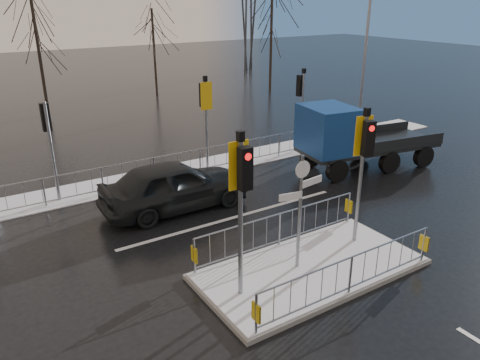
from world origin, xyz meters
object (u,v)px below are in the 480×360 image
car_far_lane (175,185)px  flatbed_truck (345,136)px  traffic_island (311,258)px  street_lamp_right (367,48)px

car_far_lane → flatbed_truck: (7.42, -0.36, 0.63)m
car_far_lane → flatbed_truck: bearing=-92.0°
traffic_island → car_far_lane: bearing=103.3°
traffic_island → flatbed_truck: bearing=39.8°
car_far_lane → flatbed_truck: 7.46m
flatbed_truck → traffic_island: bearing=-140.2°
flatbed_truck → street_lamp_right: street_lamp_right is taller
car_far_lane → street_lamp_right: 12.75m
flatbed_truck → street_lamp_right: size_ratio=0.78×
street_lamp_right → car_far_lane: bearing=-165.7°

